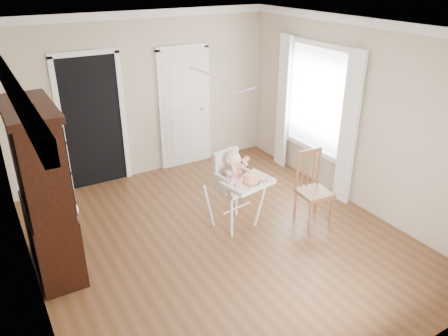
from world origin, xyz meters
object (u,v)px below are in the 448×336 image
cake (251,179)px  dining_chair (313,190)px  china_cabinet (44,193)px  high_chair (235,182)px  sippy_cup (233,179)px

cake → dining_chair: dining_chair is taller
china_cabinet → dining_chair: 3.46m
high_chair → sippy_cup: (-0.15, -0.19, 0.16)m
high_chair → cake: (0.07, -0.27, 0.14)m
high_chair → china_cabinet: china_cabinet is taller
high_chair → china_cabinet: 2.36m
dining_chair → high_chair: bearing=163.5°
cake → high_chair: bearing=104.9°
china_cabinet → dining_chair: size_ratio=1.98×
sippy_cup → dining_chair: (1.18, -0.23, -0.36)m
high_chair → cake: size_ratio=4.55×
sippy_cup → china_cabinet: bearing=167.5°
high_chair → cake: 0.32m
high_chair → dining_chair: size_ratio=1.08×
china_cabinet → cake: bearing=-13.3°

